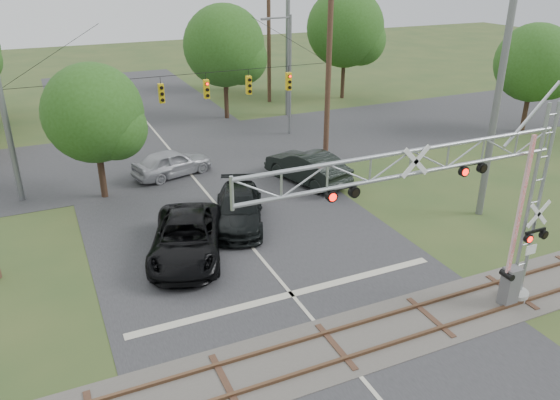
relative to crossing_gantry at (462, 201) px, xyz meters
name	(u,v)px	position (x,y,z in m)	size (l,w,h in m)	color
ground	(368,386)	(-4.34, -1.64, -4.84)	(160.00, 160.00, 0.00)	#2F4620
road_main	(250,245)	(-4.34, 8.36, -4.83)	(14.00, 90.00, 0.02)	#2C2B2E
road_cross	(174,154)	(-4.34, 22.36, -4.83)	(90.00, 12.00, 0.02)	#2C2B2E
railroad_track	(336,347)	(-4.34, 0.36, -4.81)	(90.00, 3.20, 0.17)	#4A4740
crossing_gantry	(462,201)	(0.00, 0.00, 0.00)	(12.05, 0.99, 7.78)	gray
traffic_signal_span	(199,81)	(-3.44, 18.36, 0.80)	(19.34, 0.36, 11.50)	slate
pickup_black	(187,238)	(-7.23, 8.56, -3.95)	(2.96, 6.43, 1.79)	black
car_dark	(239,209)	(-4.00, 10.64, -4.02)	(2.31, 5.67, 1.65)	black
sedan_silver	(172,163)	(-5.37, 18.55, -4.01)	(1.95, 4.86, 1.65)	#9A9BA1
suv_dark	(307,167)	(1.63, 14.26, -3.90)	(1.99, 5.69, 1.88)	black
streetlight	(288,70)	(4.64, 23.37, -0.02)	(2.30, 0.24, 8.61)	slate
utility_poles	(217,65)	(-1.70, 20.19, 1.28)	(26.09, 27.17, 13.99)	#3A251B
treeline	(169,52)	(-2.17, 30.56, 0.70)	(55.75, 28.47, 9.88)	#322217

